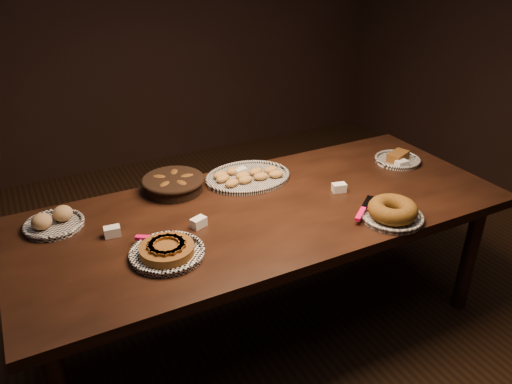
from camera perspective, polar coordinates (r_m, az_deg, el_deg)
name	(u,v)px	position (r m, az deg, el deg)	size (l,w,h in m)	color
ground	(265,324)	(2.88, 1.06, -14.88)	(5.00, 5.00, 0.00)	black
buffet_table	(266,220)	(2.48, 1.20, -3.26)	(2.40, 1.00, 0.75)	black
apple_tart_plate	(167,251)	(2.11, -10.14, -6.65)	(0.32, 0.32, 0.06)	white
madeleine_platter	(247,177)	(2.71, -0.99, 1.78)	(0.47, 0.38, 0.05)	black
bundt_cake_plate	(392,212)	(2.41, 15.30, -2.22)	(0.33, 0.35, 0.09)	black
croissant_basket	(173,183)	(2.61, -9.43, 1.05)	(0.38, 0.38, 0.08)	black
bread_roll_plate	(53,222)	(2.45, -22.15, -3.17)	(0.27, 0.27, 0.08)	white
loaf_plate	(398,159)	(3.03, 15.88, 3.64)	(0.26, 0.26, 0.06)	black
tent_cards	(267,193)	(2.53, 1.25, -0.11)	(1.70, 0.46, 0.04)	white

